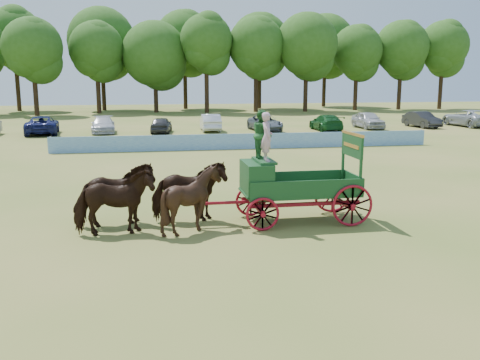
% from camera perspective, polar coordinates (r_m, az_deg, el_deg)
% --- Properties ---
extents(ground, '(160.00, 160.00, 0.00)m').
position_cam_1_polar(ground, '(19.82, 13.68, -3.48)').
color(ground, olive).
rests_on(ground, ground).
extents(horse_lead_left, '(2.54, 1.33, 2.07)m').
position_cam_1_polar(horse_lead_left, '(16.89, -13.29, -2.34)').
color(horse_lead_left, black).
rests_on(horse_lead_left, ground).
extents(horse_lead_right, '(2.65, 1.67, 2.07)m').
position_cam_1_polar(horse_lead_right, '(17.96, -13.12, -1.55)').
color(horse_lead_right, black).
rests_on(horse_lead_right, ground).
extents(horse_wheel_left, '(2.11, 1.94, 2.08)m').
position_cam_1_polar(horse_wheel_left, '(16.92, -5.15, -2.06)').
color(horse_wheel_left, black).
rests_on(horse_wheel_left, ground).
extents(horse_wheel_right, '(2.53, 1.31, 2.07)m').
position_cam_1_polar(horse_wheel_right, '(17.99, -5.47, -1.29)').
color(horse_wheel_right, black).
rests_on(horse_wheel_right, ground).
extents(farm_dray, '(6.00, 2.00, 3.76)m').
position_cam_1_polar(farm_dray, '(17.84, 4.12, 0.69)').
color(farm_dray, '#A2101D').
rests_on(farm_dray, ground).
extents(sponsor_banner, '(26.00, 0.08, 1.05)m').
position_cam_1_polar(sponsor_banner, '(36.45, 0.80, 4.16)').
color(sponsor_banner, '#1F59A9').
rests_on(sponsor_banner, ground).
extents(parked_cars, '(56.75, 7.17, 1.65)m').
position_cam_1_polar(parked_cars, '(49.28, 2.99, 6.20)').
color(parked_cars, silver).
rests_on(parked_cars, ground).
extents(treeline, '(88.03, 22.58, 14.96)m').
position_cam_1_polar(treeline, '(78.62, -6.70, 14.19)').
color(treeline, '#382314').
rests_on(treeline, ground).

